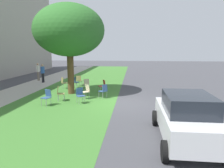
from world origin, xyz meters
name	(u,v)px	position (x,y,z in m)	size (l,w,h in m)	color
ground	(119,103)	(0.00, 0.00, 0.00)	(80.00, 80.00, 0.00)	#424247
grass_verge	(65,102)	(0.00, 3.20, 0.00)	(48.00, 6.00, 0.01)	#3D752D
street_tree	(69,31)	(2.21, 3.49, 4.25)	(4.67, 4.67, 6.00)	brown
chair_0	(75,81)	(4.26, 3.77, 0.52)	(0.58, 0.58, 0.88)	#335184
chair_1	(80,94)	(-0.25, 2.21, 0.52)	(0.58, 0.58, 0.88)	#335184
chair_2	(86,91)	(0.84, 2.11, 0.52)	(0.59, 0.59, 0.88)	beige
chair_3	(86,84)	(3.33, 2.70, 0.52)	(0.57, 0.56, 0.88)	beige
chair_4	(79,80)	(5.00, 3.67, 0.52)	(0.43, 0.43, 0.88)	olive
chair_5	(47,96)	(-0.89, 3.90, 0.52)	(0.54, 0.54, 0.88)	#335184
chair_6	(103,85)	(2.87, 1.37, 0.52)	(0.56, 0.56, 0.88)	#B7332D
chair_7	(104,90)	(1.08, 1.05, 0.52)	(0.58, 0.59, 0.88)	#335184
chair_8	(60,92)	(0.11, 3.54, 0.52)	(0.51, 0.52, 0.88)	olive
chair_9	(64,82)	(3.85, 4.58, 0.52)	(0.58, 0.58, 0.88)	olive
parked_car	(186,118)	(-4.71, -2.56, 0.84)	(3.70, 1.92, 1.65)	silver
pedestrian_0	(43,72)	(6.50, 7.43, 0.93)	(0.37, 0.23, 1.69)	black
pedestrian_1	(38,71)	(7.53, 8.36, 0.93)	(0.37, 0.22, 1.69)	#726659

